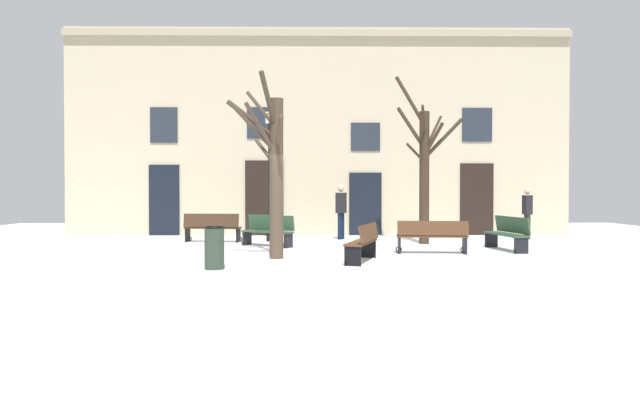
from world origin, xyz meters
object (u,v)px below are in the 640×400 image
bench_near_lamp (432,236)px  bench_by_litter_bin (212,227)px  bench_back_to_back_left (508,233)px  tree_right_of_center (424,166)px  litter_bin (214,248)px  person_near_bench (341,208)px  tree_near_facade (274,168)px  bench_far_corner (268,230)px  bench_facing_shops (363,242)px  person_by_shop_door (527,210)px  streetlamp (270,162)px

bench_near_lamp → bench_by_litter_bin: size_ratio=1.02×
bench_back_to_back_left → bench_by_litter_bin: size_ratio=1.03×
tree_right_of_center → litter_bin: tree_right_of_center is taller
person_near_bench → bench_back_to_back_left: bearing=83.7°
bench_back_to_back_left → person_near_bench: (-4.41, 3.53, 0.56)m
tree_near_facade → bench_far_corner: (-0.36, 2.96, -1.72)m
bench_back_to_back_left → bench_near_lamp: size_ratio=1.01×
litter_bin → bench_near_lamp: 5.88m
tree_near_facade → person_near_bench: size_ratio=2.39×
litter_bin → bench_by_litter_bin: (-1.13, 6.14, 0.02)m
tree_right_of_center → bench_facing_shops: bearing=-117.4°
person_by_shop_door → tree_near_facade: bearing=121.1°
litter_bin → bench_by_litter_bin: bearing=100.5°
streetlamp → bench_near_lamp: 6.15m
tree_near_facade → bench_by_litter_bin: bearing=117.6°
tree_right_of_center → bench_by_litter_bin: bearing=174.8°
bench_by_litter_bin → person_by_shop_door: size_ratio=1.05×
litter_bin → person_near_bench: (3.01, 7.12, 0.58)m
bench_near_lamp → person_by_shop_door: 6.02m
bench_near_lamp → bench_facing_shops: (-1.93, -1.62, 0.01)m
bench_by_litter_bin → bench_near_lamp: bearing=157.9°
tree_right_of_center → bench_back_to_back_left: tree_right_of_center is taller
tree_right_of_center → bench_near_lamp: bearing=-96.7°
bench_facing_shops → tree_near_facade: bearing=-88.9°
bench_near_lamp → streetlamp: bearing=-33.8°
litter_bin → person_near_bench: 7.76m
bench_by_litter_bin → tree_near_facade: bearing=123.4°
bench_by_litter_bin → bench_facing_shops: bearing=137.2°
tree_near_facade → bench_far_corner: tree_near_facade is taller
bench_facing_shops → litter_bin: bearing=-52.1°
streetlamp → bench_near_lamp: streetlamp is taller
tree_near_facade → person_near_bench: tree_near_facade is taller
litter_bin → bench_far_corner: bearing=81.0°
bench_facing_shops → person_near_bench: bearing=-160.0°
person_near_bench → bench_far_corner: bearing=-11.4°
streetlamp → bench_far_corner: 2.66m
tree_right_of_center → bench_far_corner: (-4.74, -0.76, -1.92)m
bench_back_to_back_left → tree_near_facade: bearing=-82.9°
bench_far_corner → person_near_bench: person_near_bench is taller
bench_back_to_back_left → person_by_shop_door: size_ratio=1.08×
streetlamp → person_by_shop_door: (8.63, 0.72, -1.60)m
bench_near_lamp → person_near_bench: size_ratio=1.02×
streetlamp → bench_far_corner: bearing=-86.9°
tree_right_of_center → person_by_shop_door: bearing=22.8°
bench_near_lamp → person_by_shop_door: bearing=-128.6°
tree_right_of_center → litter_bin: size_ratio=5.85×
bench_far_corner → streetlamp: bearing=126.3°
bench_back_to_back_left → bench_by_litter_bin: 8.92m
streetlamp → bench_far_corner: (0.09, -1.64, -2.10)m
tree_near_facade → bench_by_litter_bin: (-2.26, 4.32, -1.71)m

